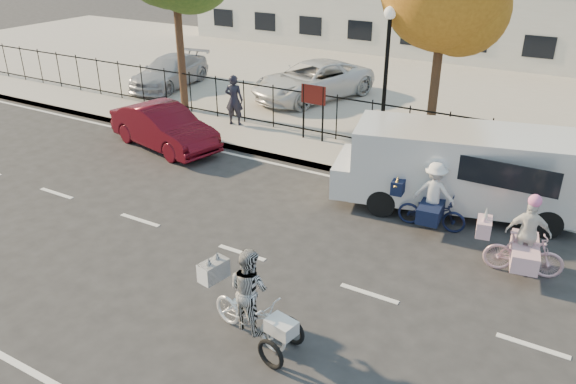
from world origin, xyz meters
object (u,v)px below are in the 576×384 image
Objects in this scene: white_van at (461,166)px; lot_car_b at (312,81)px; unicorn_bike at (524,245)px; red_sedan at (164,127)px; zebra_trike at (250,304)px; pedestrian at (234,100)px; bull_bike at (432,202)px; lamppost at (387,56)px; lot_car_a at (170,72)px.

white_van reaches higher than lot_car_b.
unicorn_bike reaches higher than red_sedan.
zebra_trike is 11.18m from pedestrian.
white_van is 1.51× the size of red_sedan.
bull_bike reaches higher than lot_car_b.
lamppost reaches higher than red_sedan.
bull_bike is 0.29× the size of white_van.
unicorn_bike is at bearing -32.78° from lot_car_a.
bull_bike is 1.42m from white_van.
lot_car_b is at bearing 5.46° from lot_car_a.
bull_bike is at bearing 55.91° from unicorn_bike.
red_sedan is 2.36× the size of pedestrian.
red_sedan is at bearing 168.40° from white_van.
pedestrian is 0.34× the size of lot_car_b.
lot_car_a is at bearing -44.63° from pedestrian.
bull_bike is (1.50, 5.39, -0.01)m from zebra_trike.
white_van is at bearing -3.73° from zebra_trike.
zebra_trike reaches higher than red_sedan.
unicorn_bike reaches higher than lot_car_b.
unicorn_bike is 0.41× the size of lot_car_a.
pedestrian is 4.34m from lot_car_b.
pedestrian is 0.40× the size of lot_car_a.
lamppost is 7.12m from unicorn_bike.
lot_car_a is at bearing 145.69° from white_van.
pedestrian is (-6.63, 8.99, 0.35)m from zebra_trike.
zebra_trike reaches higher than bull_bike.
white_van is at bearing 29.88° from unicorn_bike.
unicorn_bike is (3.69, 4.42, -0.01)m from zebra_trike.
lot_car_a is at bearing 54.56° from unicorn_bike.
pedestrian is (-5.44, 0.00, -2.09)m from lamppost.
white_van is at bearing -20.69° from lot_car_b.
white_van is (0.28, 1.30, 0.49)m from bull_bike.
zebra_trike is 5.59m from bull_bike.
lot_car_b is at bearing 137.39° from lamppost.
pedestrian is 6.09m from lot_car_a.
red_sedan is at bearing 70.15° from unicorn_bike.
bull_bike is at bearing -82.64° from red_sedan.
red_sedan is 2.83m from pedestrian.
lot_car_a is at bearing 56.60° from zebra_trike.
unicorn_bike is 12.99m from lot_car_b.
pedestrian reaches higher than red_sedan.
lamppost reaches higher than lot_car_a.
red_sedan is at bearing 60.98° from zebra_trike.
white_van is at bearing -37.77° from lamppost.
lot_car_a is (-13.80, 5.14, -0.36)m from white_van.
lamppost is 2.41× the size of bull_bike.
zebra_trike is 5.76m from unicorn_bike.
white_van is (2.97, -2.30, -1.96)m from lamppost.
pedestrian reaches higher than bull_bike.
zebra_trike is 0.39× the size of lot_car_b.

